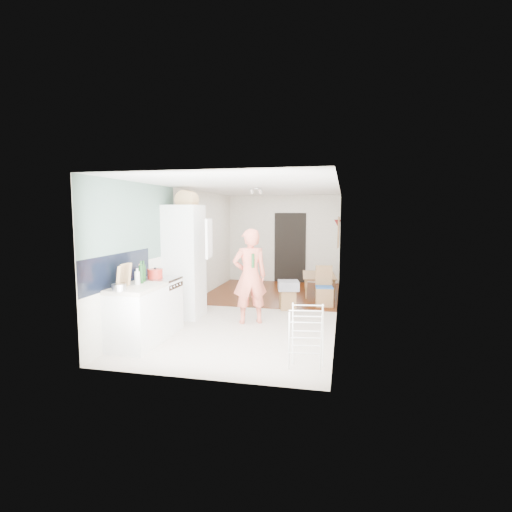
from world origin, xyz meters
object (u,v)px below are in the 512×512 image
at_px(drying_rack, 306,337).
at_px(person, 250,268).
at_px(dining_table, 320,286).
at_px(dining_chair, 324,286).
at_px(stool, 288,299).

bearing_deg(drying_rack, person, 113.60).
height_order(person, dining_table, person).
relative_size(dining_chair, stool, 2.12).
bearing_deg(stool, dining_chair, 30.62).
xyz_separation_m(stool, drying_rack, (0.68, -3.11, 0.20)).
bearing_deg(person, dining_chair, -152.61).
height_order(person, dining_chair, person).
bearing_deg(dining_table, stool, 155.42).
height_order(dining_chair, stool, dining_chair).
bearing_deg(person, dining_table, -135.39).
distance_m(person, dining_chair, 2.13).
bearing_deg(person, drying_rack, 97.41).
bearing_deg(person, stool, -138.73).
height_order(person, drying_rack, person).
xyz_separation_m(dining_table, dining_chair, (0.17, -1.27, 0.22)).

